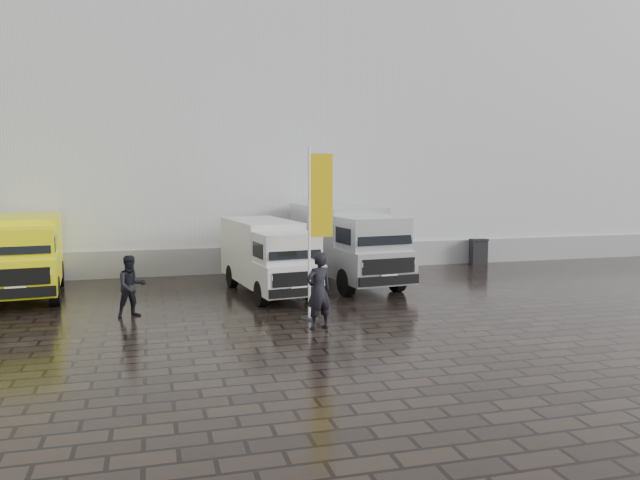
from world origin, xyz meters
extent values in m
plane|color=black|center=(0.00, 0.00, 0.00)|extent=(120.00, 120.00, 0.00)
cube|color=silver|center=(2.00, 16.00, 6.00)|extent=(44.00, 16.00, 12.00)
cube|color=gray|center=(2.00, 7.95, 0.50)|extent=(44.00, 0.15, 1.00)
cylinder|color=black|center=(-0.53, -0.02, 0.02)|extent=(0.50, 0.50, 0.04)
cylinder|color=white|center=(-0.53, -0.02, 2.25)|extent=(0.07, 0.07, 4.50)
cube|color=gold|center=(-0.20, -0.02, 3.24)|extent=(0.60, 0.03, 2.16)
cube|color=black|center=(8.62, 7.43, 0.54)|extent=(0.78, 0.78, 1.09)
imported|color=black|center=(-0.58, -1.13, 0.96)|extent=(0.81, 0.65, 1.92)
imported|color=black|center=(-5.05, 1.46, 0.82)|extent=(0.97, 0.86, 1.65)
camera|label=1|loc=(-4.49, -15.64, 3.86)|focal=35.00mm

